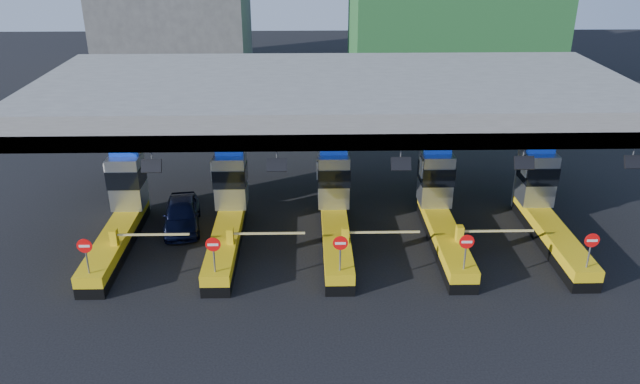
{
  "coord_description": "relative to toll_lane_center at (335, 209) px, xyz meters",
  "views": [
    {
      "loc": [
        -1.29,
        -26.21,
        13.95
      ],
      "look_at": [
        -0.7,
        0.0,
        2.42
      ],
      "focal_mm": 35.0,
      "sensor_mm": 36.0,
      "label": 1
    }
  ],
  "objects": [
    {
      "name": "toll_canopy",
      "position": [
        -0.0,
        2.59,
        4.74
      ],
      "size": [
        28.0,
        12.09,
        7.0
      ],
      "color": "slate",
      "rests_on": "ground"
    },
    {
      "name": "toll_lane_right",
      "position": [
        5.0,
        0.0,
        0.0
      ],
      "size": [
        4.43,
        8.0,
        4.16
      ],
      "color": "black",
      "rests_on": "ground"
    },
    {
      "name": "toll_lane_left",
      "position": [
        -5.0,
        0.0,
        0.0
      ],
      "size": [
        4.43,
        8.0,
        4.16
      ],
      "color": "black",
      "rests_on": "ground"
    },
    {
      "name": "toll_lane_far_left",
      "position": [
        -10.0,
        0.0,
        0.0
      ],
      "size": [
        4.43,
        8.0,
        4.16
      ],
      "color": "black",
      "rests_on": "ground"
    },
    {
      "name": "ground",
      "position": [
        -0.0,
        -0.28,
        -1.4
      ],
      "size": [
        120.0,
        120.0,
        0.0
      ],
      "primitive_type": "plane",
      "color": "black",
      "rests_on": "ground"
    },
    {
      "name": "toll_lane_center",
      "position": [
        0.0,
        0.0,
        0.0
      ],
      "size": [
        4.43,
        8.0,
        4.16
      ],
      "color": "black",
      "rests_on": "ground"
    },
    {
      "name": "van",
      "position": [
        -7.42,
        1.06,
        -0.68
      ],
      "size": [
        2.27,
        4.41,
        1.43
      ],
      "primitive_type": "imported",
      "rotation": [
        0.0,
        0.0,
        0.14
      ],
      "color": "black",
      "rests_on": "ground"
    },
    {
      "name": "toll_lane_far_right",
      "position": [
        10.0,
        0.0,
        0.0
      ],
      "size": [
        4.43,
        8.0,
        4.16
      ],
      "color": "black",
      "rests_on": "ground"
    }
  ]
}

